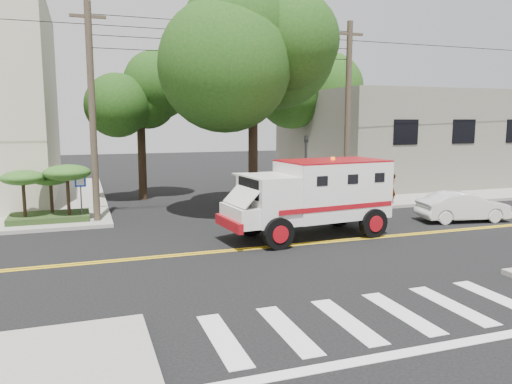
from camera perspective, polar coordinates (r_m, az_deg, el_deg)
name	(u,v)px	position (r m, az deg, el deg)	size (l,w,h in m)	color
ground	(273,247)	(17.31, 1.97, -6.27)	(100.00, 100.00, 0.00)	black
sidewalk_ne	(385,182)	(35.34, 14.55, 1.09)	(17.00, 17.00, 0.15)	gray
building_right	(401,137)	(36.37, 16.27, 6.08)	(14.00, 12.00, 6.00)	slate
utility_pole_left	(92,116)	(21.61, -18.19, 8.29)	(0.28, 0.28, 9.00)	#382D23
utility_pole_right	(348,116)	(25.08, 10.43, 8.51)	(0.28, 0.28, 9.00)	#382D23
tree_main	(264,56)	(23.42, 0.94, 15.29)	(6.08, 5.70, 9.85)	black
tree_left	(147,93)	(27.64, -12.40, 10.97)	(4.48, 4.20, 7.70)	black
tree_right	(311,93)	(34.79, 6.28, 11.13)	(4.80, 4.50, 8.20)	black
traffic_signal	(306,165)	(23.49, 5.70, 3.07)	(0.15, 0.18, 3.60)	#3F3F42
accessibility_sign	(81,192)	(21.99, -19.39, 0.02)	(0.45, 0.10, 2.02)	#3F3F42
palm_planter	(49,185)	(22.44, -22.58, 0.74)	(3.52, 2.63, 2.36)	#1E3314
armored_truck	(314,194)	(18.63, 6.62, -0.19)	(6.46, 3.08, 2.85)	silver
parked_sedan	(463,207)	(23.24, 22.60, -1.54)	(1.35, 3.86, 1.27)	silver
pedestrian_a	(392,189)	(25.89, 15.23, 0.35)	(0.55, 0.36, 1.50)	gray
pedestrian_b	(361,177)	(28.68, 11.90, 1.66)	(0.95, 0.74, 1.94)	gray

